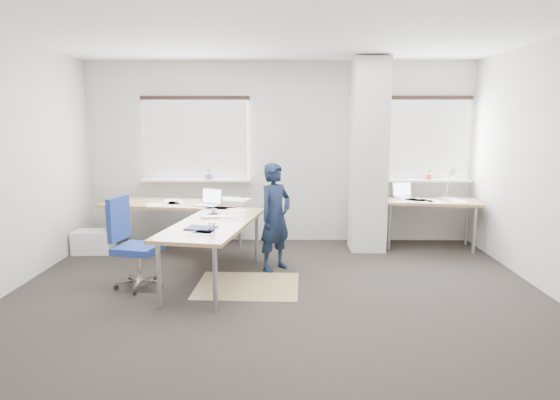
{
  "coord_description": "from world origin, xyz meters",
  "views": [
    {
      "loc": [
        0.09,
        -5.31,
        1.93
      ],
      "look_at": [
        0.02,
        0.9,
        0.91
      ],
      "focal_mm": 32.0,
      "sensor_mm": 36.0,
      "label": 1
    }
  ],
  "objects_px": {
    "desk_main": "(195,214)",
    "person": "(275,217)",
    "desk_side": "(430,203)",
    "task_chair": "(136,263)"
  },
  "relations": [
    {
      "from": "task_chair",
      "to": "desk_main",
      "type": "bearing_deg",
      "value": 71.46
    },
    {
      "from": "desk_side",
      "to": "person",
      "type": "bearing_deg",
      "value": -145.44
    },
    {
      "from": "desk_main",
      "to": "desk_side",
      "type": "distance_m",
      "value": 3.48
    },
    {
      "from": "desk_main",
      "to": "task_chair",
      "type": "relative_size",
      "value": 2.84
    },
    {
      "from": "desk_main",
      "to": "person",
      "type": "bearing_deg",
      "value": 0.78
    },
    {
      "from": "desk_side",
      "to": "person",
      "type": "distance_m",
      "value": 2.56
    },
    {
      "from": "task_chair",
      "to": "desk_side",
      "type": "bearing_deg",
      "value": 38.61
    },
    {
      "from": "person",
      "to": "task_chair",
      "type": "bearing_deg",
      "value": 157.81
    },
    {
      "from": "desk_main",
      "to": "desk_side",
      "type": "height_order",
      "value": "desk_side"
    },
    {
      "from": "task_chair",
      "to": "person",
      "type": "relative_size",
      "value": 0.76
    }
  ]
}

